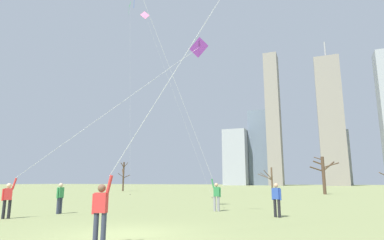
% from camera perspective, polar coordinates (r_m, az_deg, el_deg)
% --- Properties ---
extents(ground_plane, '(400.00, 400.00, 0.00)m').
position_cam_1_polar(ground_plane, '(11.18, -11.90, -19.46)').
color(ground_plane, '#848E56').
extents(kite_flyer_midfield_left_blue, '(5.05, 3.40, 14.83)m').
position_cam_1_polar(kite_flyer_midfield_left_blue, '(18.91, 1.46, -5.65)').
color(kite_flyer_midfield_left_blue, gray).
rests_on(kite_flyer_midfield_left_blue, ground).
extents(kite_flyer_midfield_center_purple, '(8.84, 4.48, 9.35)m').
position_cam_1_polar(kite_flyer_midfield_center_purple, '(17.10, -25.76, -8.62)').
color(kite_flyer_midfield_center_purple, black).
rests_on(kite_flyer_midfield_center_purple, ground).
extents(kite_flyer_far_back_red, '(9.11, 4.42, 17.99)m').
position_cam_1_polar(kite_flyer_far_back_red, '(9.68, -2.68, 6.90)').
color(kite_flyer_far_back_red, '#33384C').
rests_on(kite_flyer_far_back_red, ground).
extents(bystander_strolling_midfield, '(0.22, 0.51, 1.62)m').
position_cam_1_polar(bystander_strolling_midfield, '(19.04, -22.59, -12.55)').
color(bystander_strolling_midfield, '#33384C').
rests_on(bystander_strolling_midfield, ground).
extents(bystander_far_off_by_trees, '(0.48, 0.32, 1.62)m').
position_cam_1_polar(bystander_far_off_by_trees, '(16.44, 14.94, -13.38)').
color(bystander_far_off_by_trees, black).
rests_on(bystander_far_off_by_trees, ground).
extents(distant_kite_high_overhead_pink, '(6.91, 4.51, 20.71)m').
position_cam_1_polar(distant_kite_high_overhead_pink, '(37.32, -7.39, 15.50)').
color(distant_kite_high_overhead_pink, pink).
rests_on(distant_kite_high_overhead_pink, ground).
extents(distant_kite_low_near_trees_green, '(2.46, 1.66, 29.43)m').
position_cam_1_polar(distant_kite_low_near_trees_green, '(52.00, -11.06, 17.20)').
color(distant_kite_low_near_trees_green, green).
rests_on(distant_kite_low_near_trees_green, ground).
extents(bare_tree_rightmost, '(2.23, 1.49, 3.81)m').
position_cam_1_polar(bare_tree_rightmost, '(49.51, 13.96, -10.29)').
color(bare_tree_rightmost, brown).
rests_on(bare_tree_rightmost, ground).
extents(bare_tree_center, '(3.80, 1.40, 5.15)m').
position_cam_1_polar(bare_tree_center, '(47.99, 22.50, -8.80)').
color(bare_tree_center, '#4C3828').
rests_on(bare_tree_center, ground).
extents(bare_tree_left_of_center, '(2.35, 3.20, 5.30)m').
position_cam_1_polar(bare_tree_left_of_center, '(61.38, -12.19, -9.69)').
color(bare_tree_left_of_center, '#4C3828').
rests_on(bare_tree_left_of_center, ground).
extents(skyline_wide_slab, '(10.77, 6.66, 66.08)m').
position_cam_1_polar(skyline_wide_slab, '(154.79, 23.65, 0.12)').
color(skyline_wide_slab, gray).
rests_on(skyline_wide_slab, ground).
extents(skyline_squat_block, '(11.38, 9.23, 27.46)m').
position_cam_1_polar(skyline_squat_block, '(160.93, 7.84, -6.64)').
color(skyline_squat_block, '#9EA3AD').
rests_on(skyline_squat_block, ground).
extents(skyline_mid_tower_left, '(11.75, 9.83, 37.75)m').
position_cam_1_polar(skyline_mid_tower_left, '(166.78, 12.38, -4.86)').
color(skyline_mid_tower_left, slate).
rests_on(skyline_mid_tower_left, ground).
extents(skyline_mid_tower_right, '(6.33, 8.71, 62.95)m').
position_cam_1_polar(skyline_mid_tower_right, '(155.79, 14.41, 0.34)').
color(skyline_mid_tower_right, gray).
rests_on(skyline_mid_tower_right, ground).
extents(skyline_tall_tower, '(7.28, 7.51, 25.86)m').
position_cam_1_polar(skyline_tall_tower, '(167.00, 25.28, -6.13)').
color(skyline_tall_tower, '#9EA3AD').
rests_on(skyline_tall_tower, ground).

